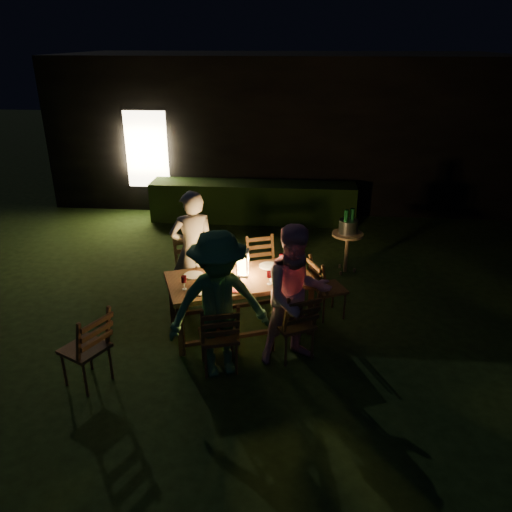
# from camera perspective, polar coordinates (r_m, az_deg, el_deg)

# --- Properties ---
(garden_envelope) EXTENTS (40.00, 40.00, 3.20)m
(garden_envelope) POSITION_cam_1_polar(r_m,az_deg,el_deg) (12.45, 3.02, 14.67)
(garden_envelope) COLOR black
(garden_envelope) RESTS_ON ground
(dining_table) EXTENTS (2.01, 1.50, 0.75)m
(dining_table) POSITION_cam_1_polar(r_m,az_deg,el_deg) (6.33, -1.85, -3.09)
(dining_table) COLOR #442716
(dining_table) RESTS_ON ground
(chair_near_left) EXTENTS (0.54, 0.56, 0.95)m
(chair_near_left) POSITION_cam_1_polar(r_m,az_deg,el_deg) (5.80, -4.22, -10.40)
(chair_near_left) COLOR #442716
(chair_near_left) RESTS_ON ground
(chair_near_right) EXTENTS (0.60, 0.61, 0.96)m
(chair_near_right) POSITION_cam_1_polar(r_m,az_deg,el_deg) (6.01, 4.32, -9.01)
(chair_near_right) COLOR #442716
(chair_near_right) RESTS_ON ground
(chair_far_left) EXTENTS (0.63, 0.64, 1.02)m
(chair_far_left) POSITION_cam_1_polar(r_m,az_deg,el_deg) (7.10, -6.94, -3.49)
(chair_far_left) COLOR #442716
(chair_far_left) RESTS_ON ground
(chair_far_right) EXTENTS (0.55, 0.57, 0.94)m
(chair_far_right) POSITION_cam_1_polar(r_m,az_deg,el_deg) (7.31, 0.84, -2.69)
(chair_far_right) COLOR #442716
(chair_far_right) RESTS_ON ground
(chair_end) EXTENTS (0.56, 0.55, 0.91)m
(chair_end) POSITION_cam_1_polar(r_m,az_deg,el_deg) (6.89, 8.18, -4.75)
(chair_end) COLOR #442716
(chair_end) RESTS_ON ground
(chair_spare) EXTENTS (0.61, 0.60, 0.98)m
(chair_spare) POSITION_cam_1_polar(r_m,az_deg,el_deg) (5.86, -18.66, -11.25)
(chair_spare) COLOR #442716
(chair_spare) RESTS_ON ground
(person_house_side) EXTENTS (0.72, 0.60, 1.70)m
(person_house_side) POSITION_cam_1_polar(r_m,az_deg,el_deg) (6.91, -7.21, 0.67)
(person_house_side) COLOR beige
(person_house_side) RESTS_ON ground
(person_opp_right) EXTENTS (1.00, 0.90, 1.70)m
(person_opp_right) POSITION_cam_1_polar(r_m,az_deg,el_deg) (5.69, 4.65, -4.55)
(person_opp_right) COLOR pink
(person_opp_right) RESTS_ON ground
(person_opp_left) EXTENTS (1.27, 1.00, 1.73)m
(person_opp_left) POSITION_cam_1_polar(r_m,az_deg,el_deg) (5.45, -4.27, -5.68)
(person_opp_left) COLOR #3A7446
(person_opp_left) RESTS_ON ground
(lantern) EXTENTS (0.16, 0.16, 0.35)m
(lantern) POSITION_cam_1_polar(r_m,az_deg,el_deg) (6.29, -1.55, -0.95)
(lantern) COLOR white
(lantern) RESTS_ON dining_table
(plate_far_left) EXTENTS (0.25, 0.25, 0.01)m
(plate_far_left) POSITION_cam_1_polar(r_m,az_deg,el_deg) (6.39, -7.14, -2.19)
(plate_far_left) COLOR white
(plate_far_left) RESTS_ON dining_table
(plate_near_left) EXTENTS (0.25, 0.25, 0.01)m
(plate_near_left) POSITION_cam_1_polar(r_m,az_deg,el_deg) (6.01, -6.42, -3.95)
(plate_near_left) COLOR white
(plate_near_left) RESTS_ON dining_table
(plate_far_right) EXTENTS (0.25, 0.25, 0.01)m
(plate_far_right) POSITION_cam_1_polar(r_m,az_deg,el_deg) (6.60, 1.44, -1.13)
(plate_far_right) COLOR white
(plate_far_right) RESTS_ON dining_table
(plate_near_right) EXTENTS (0.25, 0.25, 0.01)m
(plate_near_right) POSITION_cam_1_polar(r_m,az_deg,el_deg) (6.23, 2.67, -2.76)
(plate_near_right) COLOR white
(plate_near_right) RESTS_ON dining_table
(wineglass_a) EXTENTS (0.06, 0.06, 0.18)m
(wineglass_a) POSITION_cam_1_polar(r_m,az_deg,el_deg) (6.45, -5.08, -1.06)
(wineglass_a) COLOR #59070F
(wineglass_a) RESTS_ON dining_table
(wineglass_b) EXTENTS (0.06, 0.06, 0.18)m
(wineglass_b) POSITION_cam_1_polar(r_m,az_deg,el_deg) (6.04, -8.21, -3.05)
(wineglass_b) COLOR #59070F
(wineglass_b) RESTS_ON dining_table
(wineglass_c) EXTENTS (0.06, 0.06, 0.18)m
(wineglass_c) POSITION_cam_1_polar(r_m,az_deg,el_deg) (6.10, 1.53, -2.51)
(wineglass_c) COLOR #59070F
(wineglass_c) RESTS_ON dining_table
(wineglass_d) EXTENTS (0.06, 0.06, 0.18)m
(wineglass_d) POSITION_cam_1_polar(r_m,az_deg,el_deg) (6.58, 2.96, -0.46)
(wineglass_d) COLOR #59070F
(wineglass_d) RESTS_ON dining_table
(wineglass_e) EXTENTS (0.06, 0.06, 0.18)m
(wineglass_e) POSITION_cam_1_polar(r_m,az_deg,el_deg) (5.98, -2.07, -3.07)
(wineglass_e) COLOR silver
(wineglass_e) RESTS_ON dining_table
(bottle_table) EXTENTS (0.07, 0.07, 0.28)m
(bottle_table) POSITION_cam_1_polar(r_m,az_deg,el_deg) (6.19, -4.11, -1.61)
(bottle_table) COLOR #0F471E
(bottle_table) RESTS_ON dining_table
(napkin_left) EXTENTS (0.18, 0.14, 0.01)m
(napkin_left) POSITION_cam_1_polar(r_m,az_deg,el_deg) (5.99, -2.47, -3.91)
(napkin_left) COLOR red
(napkin_left) RESTS_ON dining_table
(napkin_right) EXTENTS (0.18, 0.14, 0.01)m
(napkin_right) POSITION_cam_1_polar(r_m,az_deg,el_deg) (6.19, 3.79, -2.97)
(napkin_right) COLOR red
(napkin_right) RESTS_ON dining_table
(phone) EXTENTS (0.14, 0.07, 0.01)m
(phone) POSITION_cam_1_polar(r_m,az_deg,el_deg) (5.93, -6.94, -4.41)
(phone) COLOR black
(phone) RESTS_ON dining_table
(side_table) EXTENTS (0.50, 0.50, 0.68)m
(side_table) POSITION_cam_1_polar(r_m,az_deg,el_deg) (8.10, 10.41, 2.06)
(side_table) COLOR #8E6A47
(side_table) RESTS_ON ground
(ice_bucket) EXTENTS (0.30, 0.30, 0.22)m
(ice_bucket) POSITION_cam_1_polar(r_m,az_deg,el_deg) (8.04, 10.51, 3.32)
(ice_bucket) COLOR #A5A8AD
(ice_bucket) RESTS_ON side_table
(bottle_bucket_a) EXTENTS (0.07, 0.07, 0.32)m
(bottle_bucket_a) POSITION_cam_1_polar(r_m,az_deg,el_deg) (7.98, 10.20, 3.57)
(bottle_bucket_a) COLOR #0F471E
(bottle_bucket_a) RESTS_ON side_table
(bottle_bucket_b) EXTENTS (0.07, 0.07, 0.32)m
(bottle_bucket_b) POSITION_cam_1_polar(r_m,az_deg,el_deg) (8.06, 10.86, 3.74)
(bottle_bucket_b) COLOR #0F471E
(bottle_bucket_b) RESTS_ON side_table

